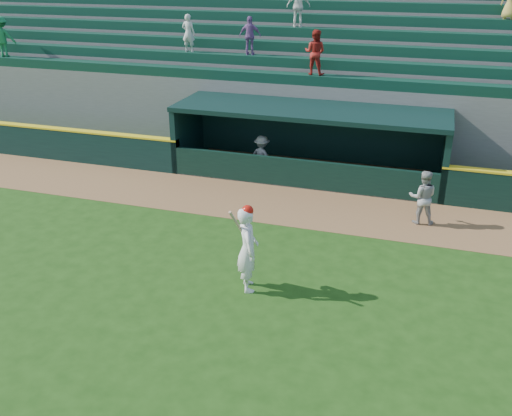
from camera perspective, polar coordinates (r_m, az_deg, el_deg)
name	(u,v)px	position (r m, az deg, el deg)	size (l,w,h in m)	color
ground	(236,283)	(13.84, -2.02, -7.49)	(120.00, 120.00, 0.00)	#1C4110
warning_track	(288,205)	(18.01, 3.18, 0.28)	(40.00, 3.00, 0.01)	brown
field_wall_left	(0,138)	(24.92, -24.26, 6.38)	(15.50, 0.30, 1.20)	black
dugout_player_front	(423,197)	(17.19, 16.33, 1.04)	(0.79, 0.62, 1.63)	#9D9D98
dugout_player_inside	(262,156)	(20.13, 0.59, 5.17)	(0.97, 0.56, 1.50)	gray
dugout	(311,137)	(20.39, 5.50, 7.10)	(9.40, 2.80, 2.46)	slate
stands	(336,82)	(24.50, 8.00, 12.34)	(34.50, 6.35, 7.62)	slate
batter_at_plate	(248,248)	(13.13, -0.84, -4.03)	(0.77, 0.91, 2.15)	white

